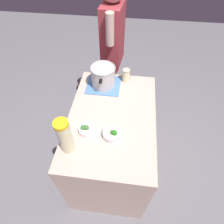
% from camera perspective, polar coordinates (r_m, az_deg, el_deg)
% --- Properties ---
extents(ground_plane, '(8.00, 8.00, 0.00)m').
position_cam_1_polar(ground_plane, '(2.38, 0.00, -15.20)').
color(ground_plane, slate).
extents(counter_slab, '(1.10, 0.73, 0.91)m').
position_cam_1_polar(counter_slab, '(1.97, 0.00, -9.56)').
color(counter_slab, '#C2A594').
rests_on(counter_slab, ground_plane).
extents(dish_cloth, '(0.29, 0.32, 0.01)m').
position_cam_1_polar(dish_cloth, '(1.86, -2.55, 8.08)').
color(dish_cloth, '#4C7AB0').
rests_on(dish_cloth, counter_slab).
extents(cooking_pot, '(0.30, 0.23, 0.20)m').
position_cam_1_polar(cooking_pot, '(1.79, -2.67, 10.70)').
color(cooking_pot, '#B7B7BC').
rests_on(cooking_pot, dish_cloth).
extents(lemonade_pitcher, '(0.10, 0.10, 0.31)m').
position_cam_1_polar(lemonade_pitcher, '(1.33, -13.91, -7.17)').
color(lemonade_pitcher, beige).
rests_on(lemonade_pitcher, counter_slab).
extents(mason_jar, '(0.07, 0.07, 0.13)m').
position_cam_1_polar(mason_jar, '(1.88, 4.21, 10.91)').
color(mason_jar, beige).
rests_on(mason_jar, counter_slab).
extents(broccoli_bowl_front, '(0.14, 0.14, 0.08)m').
position_cam_1_polar(broccoli_bowl_front, '(1.46, 0.00, -6.57)').
color(broccoli_bowl_front, silver).
rests_on(broccoli_bowl_front, counter_slab).
extents(broccoli_bowl_center, '(0.13, 0.13, 0.07)m').
position_cam_1_polar(broccoli_bowl_center, '(1.50, -7.61, -5.13)').
color(broccoli_bowl_center, silver).
rests_on(broccoli_bowl_center, counter_slab).
extents(person_cook, '(0.50, 0.23, 1.67)m').
position_cam_1_polar(person_cook, '(2.26, 0.18, 16.80)').
color(person_cook, tan).
rests_on(person_cook, ground_plane).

